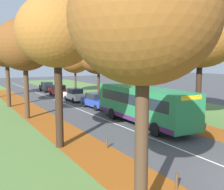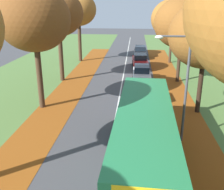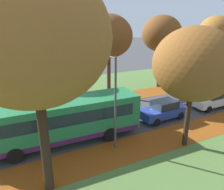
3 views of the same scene
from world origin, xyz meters
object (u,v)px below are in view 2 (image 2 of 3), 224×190
(tree_left_far, at_px, (58,14))
(tree_left_distant, at_px, (78,10))
(tree_right_mid, at_px, (206,35))
(streetlamp_right, at_px, (181,78))
(tree_right_far, at_px, (182,23))
(tree_right_distant, at_px, (173,19))
(car_black_fourth_in_line, at_px, (140,52))
(bus, at_px, (144,135))
(tree_left_mid, at_px, (34,19))
(car_blue_lead, at_px, (142,94))
(car_white_following, at_px, (142,74))
(car_red_third_in_line, at_px, (140,61))

(tree_left_far, bearing_deg, tree_left_distant, 90.30)
(tree_right_mid, xyz_separation_m, streetlamp_right, (-2.14, -4.33, -1.75))
(tree_right_far, height_order, tree_right_distant, tree_right_far)
(car_black_fourth_in_line, bearing_deg, tree_right_distant, -39.43)
(tree_left_far, height_order, bus, tree_left_far)
(tree_left_mid, height_order, car_blue_lead, tree_left_mid)
(streetlamp_right, bearing_deg, tree_right_distant, 84.37)
(streetlamp_right, xyz_separation_m, bus, (-1.93, -2.74, -2.03))
(tree_right_mid, distance_m, tree_right_far, 7.72)
(tree_right_mid, height_order, streetlamp_right, tree_right_mid)
(tree_left_mid, relative_size, tree_left_distant, 1.00)
(tree_right_far, bearing_deg, tree_right_mid, -87.59)
(tree_left_mid, xyz_separation_m, car_white_following, (7.58, 7.38, -5.60))
(tree_right_far, bearing_deg, tree_right_distant, 88.51)
(tree_left_mid, xyz_separation_m, car_black_fourth_in_line, (7.59, 19.58, -5.60))
(tree_left_far, relative_size, car_black_fourth_in_line, 2.04)
(car_blue_lead, bearing_deg, car_white_following, 89.80)
(tree_right_mid, height_order, car_blue_lead, tree_right_mid)
(tree_right_distant, distance_m, car_red_third_in_line, 6.85)
(tree_right_mid, bearing_deg, car_blue_lead, 161.07)
(car_blue_lead, xyz_separation_m, car_black_fourth_in_line, (0.04, 18.15, 0.00))
(tree_left_mid, xyz_separation_m, streetlamp_right, (9.36, -4.25, -2.68))
(car_black_fourth_in_line, bearing_deg, tree_right_far, -73.11)
(tree_left_distant, xyz_separation_m, car_blue_lead, (8.00, -15.02, -5.75))
(tree_left_far, relative_size, tree_right_far, 1.07)
(tree_right_distant, bearing_deg, streetlamp_right, -95.63)
(bus, height_order, car_black_fourth_in_line, bus)
(bus, height_order, car_blue_lead, bus)
(tree_left_mid, distance_m, tree_right_mid, 11.54)
(car_white_following, height_order, car_red_third_in_line, same)
(car_white_following, bearing_deg, streetlamp_right, -81.29)
(bus, bearing_deg, car_white_following, 89.41)
(tree_right_mid, relative_size, streetlamp_right, 1.29)
(tree_left_far, distance_m, tree_right_distant, 15.05)
(streetlamp_right, bearing_deg, tree_left_mid, 155.58)
(tree_left_far, xyz_separation_m, tree_right_distant, (11.79, 9.30, -0.93))
(tree_right_far, bearing_deg, car_white_following, -173.47)
(tree_left_distant, xyz_separation_m, streetlamp_right, (9.80, -20.71, -2.82))
(tree_left_mid, xyz_separation_m, tree_left_far, (-0.39, 7.16, 0.06))
(tree_right_mid, xyz_separation_m, car_black_fourth_in_line, (-3.91, 19.50, -4.67))
(tree_right_mid, xyz_separation_m, car_blue_lead, (-3.94, 1.35, -4.67))
(car_black_fourth_in_line, bearing_deg, tree_left_mid, -111.20)
(tree_right_distant, height_order, car_blue_lead, tree_right_distant)
(car_red_third_in_line, bearing_deg, streetlamp_right, -83.98)
(streetlamp_right, height_order, car_white_following, streetlamp_right)
(car_white_following, relative_size, car_red_third_in_line, 0.98)
(tree_left_mid, height_order, tree_left_far, tree_left_mid)
(tree_right_distant, distance_m, car_blue_lead, 16.21)
(bus, xyz_separation_m, car_black_fourth_in_line, (0.16, 26.58, -0.89))
(tree_left_far, distance_m, bus, 16.86)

